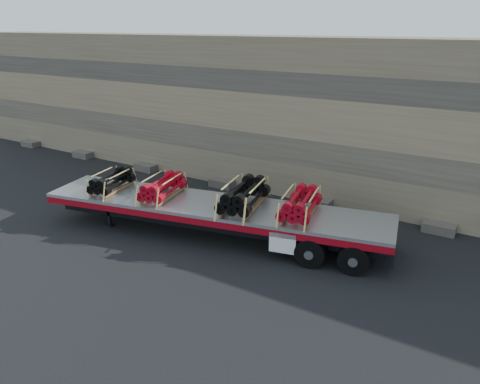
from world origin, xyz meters
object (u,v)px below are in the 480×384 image
object	(u,v)px
bundle_midfront	(162,188)
trailer	(213,220)
bundle_rear	(300,205)
bundle_midrear	(244,196)
bundle_front	(112,182)

from	to	relation	value
bundle_midfront	trailer	bearing A→B (deg)	-0.00
trailer	bundle_rear	xyz separation A→B (m)	(3.19, 0.68, 1.04)
trailer	bundle_midrear	world-z (taller)	bundle_midrear
bundle_rear	bundle_midfront	bearing A→B (deg)	180.00
trailer	bundle_midfront	world-z (taller)	bundle_midfront
bundle_front	bundle_midrear	xyz separation A→B (m)	(5.42, 1.15, 0.09)
trailer	bundle_midfront	distance (m)	2.30
bundle_midrear	trailer	bearing A→B (deg)	180.00
bundle_midfront	bundle_rear	bearing A→B (deg)	0.00
trailer	bundle_rear	distance (m)	3.42
bundle_midfront	bundle_midrear	size ratio (longest dim) A/B	0.85
trailer	bundle_midrear	size ratio (longest dim) A/B	5.24
trailer	bundle_midrear	distance (m)	1.63
trailer	bundle_rear	bearing A→B (deg)	0.00
bundle_front	bundle_rear	bearing A→B (deg)	-0.00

